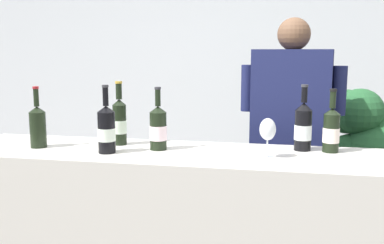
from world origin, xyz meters
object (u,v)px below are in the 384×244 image
Objects in this scene: wine_bottle_2 at (38,125)px; wine_bottle_4 at (107,129)px; wine_bottle_1 at (158,128)px; person_server at (289,162)px; wine_bottle_5 at (303,127)px; wine_glass at (268,131)px; wine_bottle_7 at (331,130)px; wine_bottle_3 at (120,121)px; potted_shrub at (365,161)px.

wine_bottle_4 reaches higher than wine_bottle_2.
wine_bottle_1 is 0.19× the size of person_server.
wine_bottle_2 is 0.96× the size of wine_bottle_5.
wine_bottle_2 is at bearing -171.90° from wine_bottle_5.
wine_bottle_2 is 1.69× the size of wine_glass.
wine_bottle_5 is at bearing 174.21° from wine_bottle_7.
wine_bottle_1 is 0.25m from wine_bottle_4.
wine_glass is at bearing -131.19° from wine_bottle_5.
wine_bottle_3 is 1.06m from person_server.
wine_bottle_4 reaches higher than potted_shrub.
person_server is at bearing 26.65° from wine_bottle_2.
wine_bottle_7 is (1.45, 0.17, -0.00)m from wine_bottle_2.
potted_shrub is at bearing 28.69° from wine_bottle_2.
wine_bottle_4 is 1.76m from potted_shrub.
wine_glass is 0.72m from person_server.
wine_bottle_5 is 1.06× the size of wine_bottle_7.
wine_bottle_4 is 0.20× the size of person_server.
wine_bottle_7 is at bearing -112.00° from potted_shrub.
wine_bottle_4 reaches higher than wine_bottle_1.
wine_bottle_5 is 0.97m from potted_shrub.
wine_bottle_3 is 0.94m from wine_bottle_5.
person_server is (-0.05, 0.45, -0.30)m from wine_bottle_5.
wine_bottle_1 is 1.01× the size of wine_bottle_2.
wine_bottle_2 is 0.19× the size of person_server.
person_server reaches higher than wine_bottle_5.
wine_bottle_5 is at bearing 2.82° from wine_bottle_3.
potted_shrub is at bearing 68.00° from wine_bottle_7.
wine_bottle_3 reaches higher than wine_bottle_1.
wine_bottle_5 is at bearing 48.81° from wine_glass.
wine_bottle_5 is at bearing -120.11° from potted_shrub.
person_server is (1.28, 0.64, -0.29)m from wine_bottle_2.
wine_bottle_3 reaches higher than wine_bottle_2.
person_server is at bearing 29.25° from wine_bottle_3.
potted_shrub is at bearing 36.40° from wine_bottle_4.
wine_bottle_5 reaches higher than wine_bottle_7.
wine_bottle_5 is 0.26m from wine_glass.
wine_bottle_1 is 0.24m from wine_bottle_3.
wine_bottle_1 is 0.92m from person_server.
wine_bottle_4 is 0.96m from wine_bottle_5.
wine_bottle_7 is at bearing -69.11° from person_server.
wine_bottle_2 is at bearing -159.82° from wine_bottle_3.
wine_glass is (-0.30, -0.18, 0.02)m from wine_bottle_7.
wine_glass is at bearing -149.27° from wine_bottle_7.
wine_bottle_5 is 0.20× the size of person_server.
wine_glass is (0.76, 0.05, 0.01)m from wine_bottle_4.
wine_bottle_1 is 0.25× the size of potted_shrub.
wine_bottle_4 is 1.01× the size of wine_bottle_5.
wine_glass is 0.11× the size of person_server.
wine_bottle_2 is 1.01× the size of wine_bottle_7.
wine_bottle_1 is 0.94× the size of wine_bottle_3.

